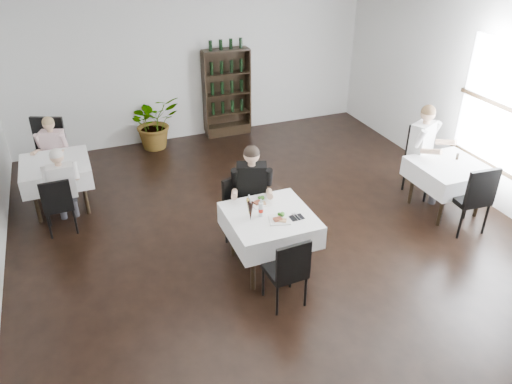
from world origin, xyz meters
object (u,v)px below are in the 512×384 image
(potted_tree, at_px, (154,122))
(diner_main, at_px, (252,189))
(wine_shelf, at_px, (227,94))
(main_table, at_px, (270,225))

(potted_tree, height_order, diner_main, diner_main)
(diner_main, bearing_deg, potted_tree, 99.26)
(potted_tree, bearing_deg, diner_main, -80.74)
(wine_shelf, distance_m, potted_tree, 1.54)
(wine_shelf, relative_size, potted_tree, 1.71)
(main_table, bearing_deg, potted_tree, 98.13)
(main_table, relative_size, potted_tree, 1.01)
(wine_shelf, xyz_separation_m, main_table, (-0.90, -4.31, -0.23))
(main_table, distance_m, diner_main, 0.62)
(diner_main, bearing_deg, wine_shelf, 76.28)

